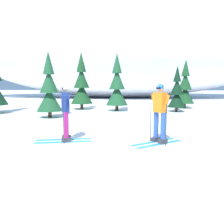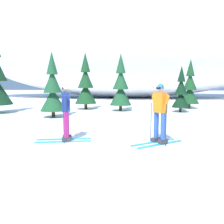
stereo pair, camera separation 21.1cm
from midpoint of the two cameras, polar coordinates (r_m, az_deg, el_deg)
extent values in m
plane|color=white|center=(7.28, -1.46, -7.58)|extent=(120.00, 120.00, 0.00)
cube|color=#2893CC|center=(7.24, 10.85, -7.66)|extent=(1.43, 1.12, 0.03)
cube|color=#2893CC|center=(7.45, 9.23, -7.21)|extent=(1.43, 1.12, 0.03)
cube|color=#38383D|center=(7.29, 11.43, -6.97)|extent=(0.31, 0.28, 0.12)
cube|color=#38383D|center=(7.50, 9.81, -6.54)|extent=(0.31, 0.28, 0.12)
cylinder|color=#2D519E|center=(7.19, 11.52, -3.37)|extent=(0.15, 0.15, 0.81)
cylinder|color=#2D519E|center=(7.41, 9.88, -3.04)|extent=(0.15, 0.15, 0.81)
cube|color=orange|center=(7.21, 10.81, 2.31)|extent=(0.42, 0.45, 0.60)
cylinder|color=orange|center=(7.04, 12.16, 1.78)|extent=(0.25, 0.28, 0.58)
cylinder|color=orange|center=(7.39, 9.51, 2.07)|extent=(0.25, 0.28, 0.58)
sphere|color=tan|center=(7.19, 10.89, 5.68)|extent=(0.19, 0.19, 0.19)
sphere|color=#2366B2|center=(7.19, 10.89, 5.92)|extent=(0.21, 0.21, 0.21)
cube|color=black|center=(7.13, 10.42, 5.77)|extent=(0.12, 0.14, 0.07)
cylinder|color=#2D2D33|center=(7.01, 12.21, -3.13)|extent=(0.02, 0.02, 1.23)
cylinder|color=#2D2D33|center=(7.13, 12.09, -7.54)|extent=(0.07, 0.07, 0.01)
cylinder|color=#2D2D33|center=(7.49, 8.62, -2.42)|extent=(0.02, 0.02, 1.23)
cylinder|color=#2D2D33|center=(7.60, 8.54, -6.57)|extent=(0.07, 0.07, 0.01)
cube|color=#2893CC|center=(7.52, -12.64, -7.16)|extent=(1.72, 0.51, 0.03)
cube|color=#2893CC|center=(7.87, -12.48, -6.53)|extent=(1.72, 0.51, 0.03)
cube|color=#38383D|center=(7.49, -11.89, -6.59)|extent=(0.31, 0.20, 0.12)
cube|color=#38383D|center=(7.84, -11.76, -5.99)|extent=(0.31, 0.20, 0.12)
cylinder|color=#B7237A|center=(7.40, -11.97, -3.12)|extent=(0.15, 0.15, 0.80)
cylinder|color=#B7237A|center=(7.75, -11.85, -2.66)|extent=(0.15, 0.15, 0.80)
cube|color=navy|center=(7.49, -12.04, 2.38)|extent=(0.34, 0.50, 0.59)
cylinder|color=navy|center=(7.22, -12.14, 1.81)|extent=(0.16, 0.29, 0.58)
cylinder|color=navy|center=(7.77, -11.93, 2.16)|extent=(0.16, 0.29, 0.58)
sphere|color=tan|center=(7.47, -12.12, 5.60)|extent=(0.19, 0.19, 0.19)
sphere|color=white|center=(7.47, -12.13, 5.83)|extent=(0.21, 0.21, 0.21)
cube|color=black|center=(7.48, -12.74, 5.66)|extent=(0.07, 0.15, 0.07)
cylinder|color=#2D2D33|center=(7.22, -12.52, -3.40)|extent=(0.02, 0.02, 1.10)
cylinder|color=#2D2D33|center=(7.32, -12.42, -7.16)|extent=(0.07, 0.07, 0.01)
cylinder|color=#2D2D33|center=(7.94, -12.22, -2.47)|extent=(0.02, 0.02, 1.10)
cylinder|color=#2D2D33|center=(8.03, -12.13, -5.91)|extent=(0.07, 0.07, 0.01)
cylinder|color=#47301E|center=(13.17, -15.33, -0.25)|extent=(0.19, 0.19, 0.48)
cone|color=#1E512D|center=(13.10, -15.43, 2.93)|extent=(1.37, 1.37, 1.23)
cone|color=#1E512D|center=(13.07, -15.57, 7.23)|extent=(0.99, 0.99, 1.23)
cone|color=#1E512D|center=(13.12, -15.71, 11.52)|extent=(0.60, 0.60, 1.23)
cylinder|color=#47301E|center=(17.05, -7.71, 1.62)|extent=(0.22, 0.22, 0.55)
cone|color=#194723|center=(17.00, -7.75, 4.42)|extent=(1.56, 1.56, 1.40)
cone|color=#194723|center=(16.99, -7.82, 8.20)|extent=(1.13, 1.13, 1.40)
cone|color=#194723|center=(17.05, -7.88, 11.97)|extent=(0.69, 0.69, 1.40)
cylinder|color=#47301E|center=(15.92, 0.82, 1.26)|extent=(0.21, 0.21, 0.52)
cone|color=#1E512D|center=(15.86, 0.82, 4.12)|extent=(1.49, 1.49, 1.34)
cone|color=#1E512D|center=(15.85, 0.83, 7.98)|extent=(1.07, 1.07, 1.34)
cone|color=#1E512D|center=(15.90, 0.83, 11.84)|extent=(0.66, 0.66, 1.34)
cylinder|color=#47301E|center=(15.90, 15.02, 0.81)|extent=(0.16, 0.16, 0.40)
cone|color=black|center=(15.85, 15.09, 3.02)|extent=(1.15, 1.15, 1.03)
cone|color=black|center=(15.82, 15.18, 6.00)|extent=(0.83, 0.83, 1.03)
cone|color=black|center=(15.83, 15.27, 8.99)|extent=(0.51, 0.51, 1.03)
cylinder|color=#47301E|center=(18.45, 16.92, 1.69)|extent=(0.20, 0.20, 0.49)
cone|color=#194723|center=(18.40, 17.00, 4.02)|extent=(1.41, 1.41, 1.26)
cone|color=#194723|center=(18.38, 17.11, 7.16)|extent=(1.01, 1.01, 1.26)
cone|color=#194723|center=(18.42, 17.22, 10.30)|extent=(0.62, 0.62, 1.26)
ellipsoid|color=white|center=(31.81, 2.06, 17.07)|extent=(43.05, 16.95, 14.91)
camera|label=1|loc=(0.11, -90.83, -0.10)|focal=37.53mm
camera|label=2|loc=(0.11, 89.17, 0.10)|focal=37.53mm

